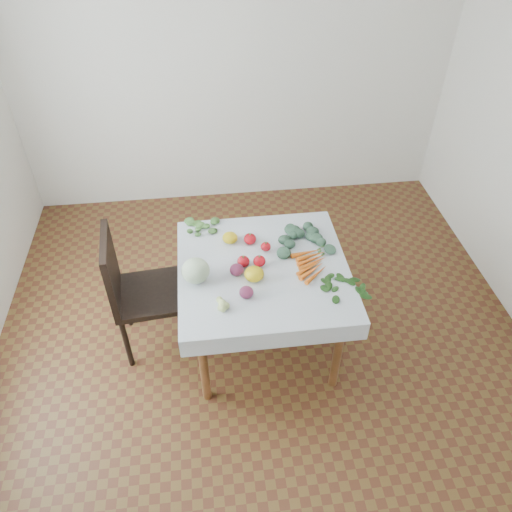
{
  "coord_description": "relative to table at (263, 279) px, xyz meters",
  "views": [
    {
      "loc": [
        -0.34,
        -2.4,
        3.0
      ],
      "look_at": [
        -0.04,
        0.05,
        0.82
      ],
      "focal_mm": 35.0,
      "sensor_mm": 36.0,
      "label": 1
    }
  ],
  "objects": [
    {
      "name": "ground",
      "position": [
        0.0,
        0.0,
        -0.65
      ],
      "size": [
        4.0,
        4.0,
        0.0
      ],
      "primitive_type": "plane",
      "color": "brown"
    },
    {
      "name": "back_wall",
      "position": [
        0.0,
        2.0,
        0.7
      ],
      "size": [
        4.0,
        0.04,
        2.7
      ],
      "primitive_type": "cube",
      "color": "silver",
      "rests_on": "ground"
    },
    {
      "name": "table",
      "position": [
        0.0,
        0.0,
        0.0
      ],
      "size": [
        1.0,
        1.0,
        0.75
      ],
      "color": "brown",
      "rests_on": "ground"
    },
    {
      "name": "tablecloth",
      "position": [
        0.0,
        0.0,
        0.1
      ],
      "size": [
        1.12,
        1.12,
        0.01
      ],
      "primitive_type": "cube",
      "color": "white",
      "rests_on": "table"
    },
    {
      "name": "chair",
      "position": [
        -0.89,
        0.1,
        -0.07
      ],
      "size": [
        0.5,
        0.5,
        1.01
      ],
      "color": "black",
      "rests_on": "ground"
    },
    {
      "name": "cabbage",
      "position": [
        -0.44,
        -0.06,
        0.18
      ],
      "size": [
        0.19,
        0.19,
        0.16
      ],
      "primitive_type": "ellipsoid",
      "rotation": [
        0.0,
        0.0,
        0.09
      ],
      "color": "beige",
      "rests_on": "tablecloth"
    },
    {
      "name": "tomato_a",
      "position": [
        0.04,
        0.17,
        0.13
      ],
      "size": [
        0.09,
        0.09,
        0.06
      ],
      "primitive_type": "ellipsoid",
      "rotation": [
        0.0,
        0.0,
        -0.44
      ],
      "color": "red",
      "rests_on": "tablecloth"
    },
    {
      "name": "tomato_b",
      "position": [
        -0.06,
        0.26,
        0.14
      ],
      "size": [
        0.1,
        0.1,
        0.08
      ],
      "primitive_type": "ellipsoid",
      "rotation": [
        0.0,
        0.0,
        0.19
      ],
      "color": "red",
      "rests_on": "tablecloth"
    },
    {
      "name": "tomato_c",
      "position": [
        -0.13,
        0.04,
        0.14
      ],
      "size": [
        0.11,
        0.11,
        0.07
      ],
      "primitive_type": "ellipsoid",
      "rotation": [
        0.0,
        0.0,
        -0.4
      ],
      "color": "red",
      "rests_on": "tablecloth"
    },
    {
      "name": "tomato_d",
      "position": [
        -0.02,
        0.03,
        0.14
      ],
      "size": [
        0.11,
        0.11,
        0.07
      ],
      "primitive_type": "ellipsoid",
      "rotation": [
        0.0,
        0.0,
        0.43
      ],
      "color": "red",
      "rests_on": "tablecloth"
    },
    {
      "name": "heirloom_back",
      "position": [
        -0.2,
        0.29,
        0.14
      ],
      "size": [
        0.14,
        0.14,
        0.08
      ],
      "primitive_type": "ellipsoid",
      "rotation": [
        0.0,
        0.0,
        0.42
      ],
      "color": "gold",
      "rests_on": "tablecloth"
    },
    {
      "name": "heirloom_front",
      "position": [
        -0.07,
        -0.1,
        0.15
      ],
      "size": [
        0.13,
        0.13,
        0.09
      ],
      "primitive_type": "ellipsoid",
      "rotation": [
        0.0,
        0.0,
        -0.05
      ],
      "color": "gold",
      "rests_on": "tablecloth"
    },
    {
      "name": "onion_a",
      "position": [
        -0.18,
        -0.04,
        0.14
      ],
      "size": [
        0.11,
        0.11,
        0.08
      ],
      "primitive_type": "ellipsoid",
      "rotation": [
        0.0,
        0.0,
        0.2
      ],
      "color": "#5E1B45",
      "rests_on": "tablecloth"
    },
    {
      "name": "onion_b",
      "position": [
        -0.14,
        -0.25,
        0.14
      ],
      "size": [
        0.09,
        0.09,
        0.08
      ],
      "primitive_type": "ellipsoid",
      "rotation": [
        0.0,
        0.0,
        0.04
      ],
      "color": "#5E1B45",
      "rests_on": "tablecloth"
    },
    {
      "name": "tomatillo_cluster",
      "position": [
        -0.3,
        -0.31,
        0.12
      ],
      "size": [
        0.13,
        0.1,
        0.04
      ],
      "color": "#C5CE77",
      "rests_on": "tablecloth"
    },
    {
      "name": "carrot_bunch",
      "position": [
        0.32,
        -0.01,
        0.12
      ],
      "size": [
        0.23,
        0.34,
        0.03
      ],
      "color": "#ED561A",
      "rests_on": "tablecloth"
    },
    {
      "name": "kale_bunch",
      "position": [
        0.32,
        0.24,
        0.13
      ],
      "size": [
        0.37,
        0.33,
        0.05
      ],
      "color": "#3B6047",
      "rests_on": "tablecloth"
    },
    {
      "name": "basil_bunch",
      "position": [
        0.48,
        -0.25,
        0.11
      ],
      "size": [
        0.3,
        0.22,
        0.01
      ],
      "color": "#234D18",
      "rests_on": "tablecloth"
    },
    {
      "name": "dill_bunch",
      "position": [
        -0.36,
        0.48,
        0.12
      ],
      "size": [
        0.23,
        0.23,
        0.03
      ],
      "color": "#3F7134",
      "rests_on": "tablecloth"
    }
  ]
}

